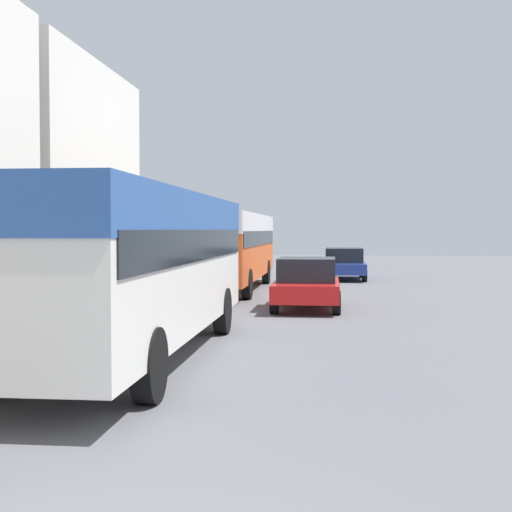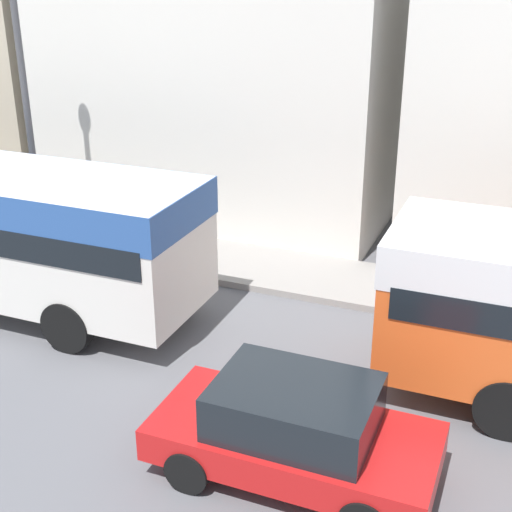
# 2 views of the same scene
# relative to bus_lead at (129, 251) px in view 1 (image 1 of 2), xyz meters

# --- Properties ---
(building_far_terrace) EXTENTS (6.81, 9.67, 8.17)m
(building_far_terrace) POSITION_rel_bus_lead_xyz_m (-7.99, 12.64, 2.20)
(building_far_terrace) COLOR silver
(building_far_terrace) RESTS_ON ground_plane
(bus_lead) EXTENTS (2.60, 10.12, 2.89)m
(bus_lead) POSITION_rel_bus_lead_xyz_m (0.00, 0.00, 0.00)
(bus_lead) COLOR silver
(bus_lead) RESTS_ON ground_plane
(bus_following) EXTENTS (2.56, 11.04, 2.84)m
(bus_following) POSITION_rel_bus_lead_xyz_m (-0.34, 14.17, -0.03)
(bus_following) COLOR #EA5B23
(bus_following) RESTS_ON ground_plane
(car_crossing) EXTENTS (1.88, 3.93, 1.47)m
(car_crossing) POSITION_rel_bus_lead_xyz_m (2.82, 8.09, -1.13)
(car_crossing) COLOR red
(car_crossing) RESTS_ON ground_plane
(car_far_curb) EXTENTS (1.94, 4.43, 1.44)m
(car_far_curb) POSITION_rel_bus_lead_xyz_m (4.09, 20.45, -1.14)
(car_far_curb) COLOR navy
(car_far_curb) RESTS_ON ground_plane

